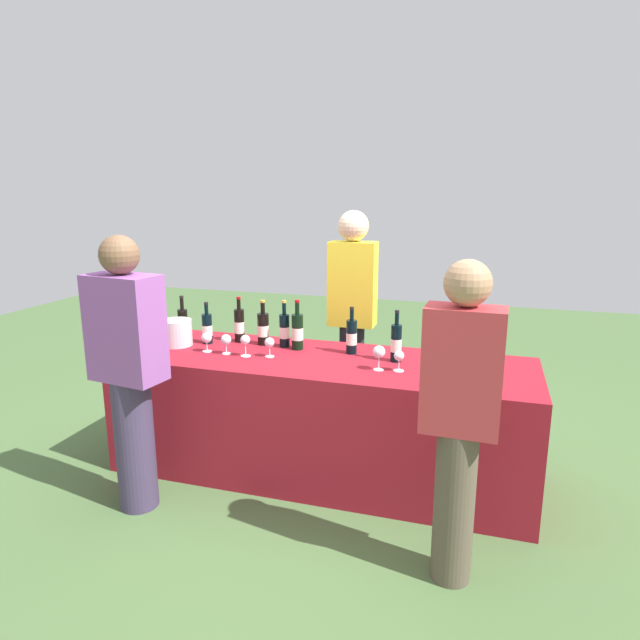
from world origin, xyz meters
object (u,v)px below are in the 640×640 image
Objects in this scene: wine_bottle_1 at (207,328)px; wine_bottle_6 at (352,336)px; wine_bottle_0 at (183,323)px; wine_glass_4 at (379,353)px; wine_bottle_4 at (284,330)px; wine_bottle_5 at (297,331)px; ice_bucket at (177,332)px; wine_bottle_7 at (396,343)px; wine_glass_2 at (245,341)px; guest_1 at (460,413)px; server_pouring at (352,311)px; wine_glass_0 at (207,339)px; wine_glass_5 at (399,357)px; wine_bottle_2 at (239,325)px; wine_bottle_3 at (263,328)px; guest_0 at (129,367)px; wine_glass_1 at (226,340)px; wine_glass_3 at (269,343)px.

wine_bottle_6 is at bearing 3.01° from wine_bottle_1.
wine_glass_4 is at bearing -11.89° from wine_bottle_0.
wine_bottle_4 is 0.11m from wine_bottle_5.
wine_bottle_6 is (0.37, 0.01, -0.01)m from wine_bottle_5.
wine_bottle_7 is at bearing 2.63° from ice_bucket.
guest_1 reaches higher than wine_glass_2.
server_pouring is (0.24, 0.58, 0.03)m from wine_bottle_5.
wine_glass_0 is (-0.93, -0.24, -0.03)m from wine_bottle_6.
wine_bottle_0 reaches higher than wine_glass_4.
wine_bottle_5 is 1.03× the size of wine_bottle_7.
wine_bottle_2 is at bearing 164.68° from wine_glass_5.
wine_bottle_5 reaches higher than wine_bottle_1.
wine_bottle_7 is (0.68, -0.08, -0.00)m from wine_bottle_5.
wine_glass_0 is (-0.55, -0.23, -0.03)m from wine_bottle_5.
wine_bottle_4 is at bearing 60.83° from wine_glass_2.
wine_glass_2 is at bearing -28.61° from wine_bottle_1.
wine_bottle_0 is 0.43m from wine_glass_0.
wine_bottle_3 is 0.93m from wine_glass_4.
wine_bottle_7 reaches higher than wine_bottle_3.
wine_bottle_6 is 0.96m from wine_glass_0.
server_pouring is (0.79, 0.81, 0.07)m from wine_glass_0.
ice_bucket is at bearing -172.52° from wine_bottle_6.
wine_bottle_5 is 0.21× the size of guest_0.
wine_glass_1 is at bearing -116.66° from wine_bottle_3.
guest_1 reaches higher than wine_glass_3.
guest_1 reaches higher than wine_glass_1.
wine_bottle_5 is at bearing 173.30° from wine_bottle_7.
wine_bottle_7 is 2.56× the size of wine_glass_3.
server_pouring reaches higher than wine_bottle_5.
wine_bottle_1 is 0.21m from wine_glass_0.
wine_glass_0 is at bearing -109.09° from wine_bottle_2.
wine_bottle_6 is at bearing 22.51° from wine_glass_2.
server_pouring reaches higher than wine_glass_4.
guest_0 is (-1.38, -0.78, -0.05)m from wine_bottle_7.
wine_bottle_4 is (0.16, -0.01, 0.00)m from wine_bottle_3.
wine_bottle_1 is 1.28m from wine_glass_4.
wine_bottle_2 is 1.87m from guest_1.
wine_bottle_4 is 0.98× the size of wine_bottle_7.
guest_0 is at bearing -93.79° from wine_bottle_1.
wine_bottle_0 is 0.25m from wine_bottle_1.
wine_bottle_7 reaches higher than wine_glass_0.
wine_bottle_7 reaches higher than wine_bottle_6.
guest_0 is at bearing -123.81° from wine_bottle_4.
wine_bottle_5 is 0.84m from ice_bucket.
wine_bottle_0 is 1.25m from server_pouring.
wine_bottle_2 is at bearing 2.96° from wine_bottle_0.
wine_bottle_6 is at bearing 14.70° from wine_glass_0.
wine_bottle_3 is at bearing 176.86° from wine_bottle_4.
server_pouring is at bearing 36.93° from wine_bottle_2.
ice_bucket reaches higher than wine_glass_1.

